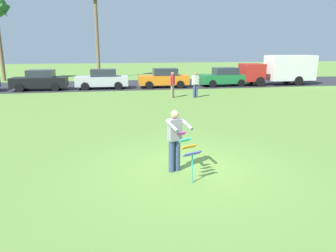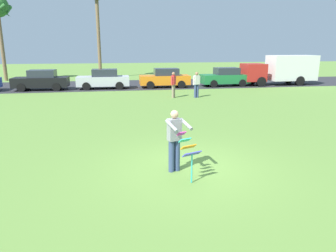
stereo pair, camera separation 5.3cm
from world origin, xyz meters
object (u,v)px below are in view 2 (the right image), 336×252
Objects in this scene: parked_car_green at (225,77)px; parked_truck_red_cab at (283,69)px; parked_car_orange at (165,78)px; parked_car_silver at (104,79)px; kite_held at (188,149)px; person_walker_near at (173,84)px; person_kite_flyer at (175,139)px; person_walker_far at (197,84)px; parked_car_black at (41,80)px.

parked_car_green is 0.63× the size of parked_truck_red_cab.
parked_car_silver is at bearing 180.00° from parked_car_orange.
parked_truck_red_cab reaches higher than parked_car_green.
kite_held is 0.72× the size of person_walker_near.
parked_car_orange is (5.11, -0.00, 0.00)m from parked_car_silver.
parked_car_green reaches higher than kite_held.
person_kite_flyer is 1.38× the size of kite_held.
person_kite_flyer is 18.62m from parked_car_orange.
parked_car_silver is 15.92m from parked_truck_red_cab.
parked_car_green is at bearing 44.51° from person_walker_near.
person_kite_flyer is 13.04m from person_walker_near.
parked_car_orange is at bearing -0.00° from parked_car_silver.
person_walker_near is 1.56m from person_walker_far.
parked_car_black is 15.33m from parked_car_green.
parked_car_black and parked_car_green have the same top height.
parked_car_silver is 1.00× the size of parked_car_orange.
parked_truck_red_cab is (5.44, -0.00, 0.64)m from parked_car_green.
parked_car_black is at bearing -180.00° from parked_car_silver.
kite_held is at bearing -68.80° from parked_car_black.
parked_car_black is at bearing -180.00° from parked_car_orange.
person_kite_flyer is 18.56m from parked_car_silver.
parked_truck_red_cab reaches higher than person_walker_far.
person_walker_far is at bearing 74.12° from kite_held.
parked_truck_red_cab is at bearing 0.00° from parked_car_black.
person_kite_flyer is 20.14m from parked_car_green.
person_walker_near reaches higher than parked_car_orange.
parked_car_black is 20.78m from parked_truck_red_cab.
parked_car_orange is (9.97, 0.00, 0.00)m from parked_car_black.
parked_car_silver is 0.99× the size of parked_car_green.
parked_car_green is 2.46× the size of person_walker_far.
person_kite_flyer is 0.41× the size of parked_car_green.
parked_car_black is at bearing 152.47° from person_walker_far.
kite_held is at bearing -112.56° from parked_car_green.
parked_car_silver is at bearing 0.00° from parked_car_black.
parked_car_orange is (2.79, 18.41, -0.18)m from person_kite_flyer.
kite_held is at bearing -82.43° from parked_car_silver.
parked_car_orange is 0.99× the size of parked_car_green.
parked_truck_red_cab is at bearing -0.02° from parked_car_green.
parked_car_black is 1.00× the size of parked_car_orange.
parked_car_green is 7.16m from person_walker_far.
person_walker_near is 1.00× the size of person_walker_far.
person_walker_near is at bearing -49.65° from parked_car_silver.
kite_held is at bearing -105.88° from person_walker_far.
person_kite_flyer is 0.26× the size of parked_truck_red_cab.
person_walker_near reaches higher than parked_car_silver.
person_kite_flyer and person_walker_far have the same top height.
kite_held is 0.19× the size of parked_truck_red_cab.
parked_car_black is 11.14m from person_walker_near.
parked_car_orange is at bearing 101.65° from person_walker_far.
parked_car_orange reaches higher than kite_held.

